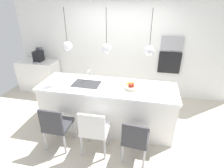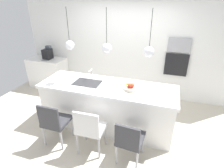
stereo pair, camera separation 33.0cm
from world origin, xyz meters
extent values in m
plane|color=beige|center=(0.00, 0.00, 0.00)|extent=(6.60, 6.60, 0.00)
cube|color=white|center=(0.00, 1.65, 1.30)|extent=(6.00, 0.10, 2.60)
cube|color=white|center=(0.00, 0.00, 0.45)|extent=(2.69, 0.84, 0.89)
cube|color=white|center=(0.00, 0.00, 0.92)|extent=(2.75, 0.90, 0.06)
cube|color=#2D2D30|center=(-0.44, 0.00, 0.95)|extent=(0.56, 0.40, 0.02)
cylinder|color=silver|center=(-0.44, 0.24, 1.06)|extent=(0.02, 0.02, 0.22)
cylinder|color=silver|center=(-0.44, 0.16, 1.16)|extent=(0.02, 0.16, 0.02)
cylinder|color=beige|center=(0.50, -0.03, 0.98)|extent=(0.28, 0.28, 0.06)
sphere|color=red|center=(0.51, -0.06, 1.04)|extent=(0.07, 0.07, 0.07)
sphere|color=#B22D1E|center=(0.47, -0.07, 1.04)|extent=(0.08, 0.08, 0.08)
sphere|color=#B22D1E|center=(0.51, -0.06, 1.04)|extent=(0.08, 0.08, 0.08)
sphere|color=orange|center=(0.51, 0.01, 1.04)|extent=(0.07, 0.07, 0.07)
ellipsoid|color=yellow|center=(0.45, -0.01, 1.06)|extent=(0.19, 0.07, 0.07)
cube|color=white|center=(-2.40, 1.28, 0.45)|extent=(1.10, 0.60, 0.89)
cube|color=black|center=(-2.32, 1.28, 1.04)|extent=(0.20, 0.28, 0.30)
cube|color=gray|center=(-2.32, 1.11, 0.91)|extent=(0.16, 0.08, 0.02)
cube|color=#4C515B|center=(-2.32, 1.36, 1.23)|extent=(0.14, 0.11, 0.08)
cube|color=#9E9EA3|center=(1.30, 1.58, 1.51)|extent=(0.54, 0.08, 0.34)
cube|color=black|center=(1.30, 1.58, 1.01)|extent=(0.56, 0.08, 0.56)
cube|color=#333338|center=(-0.73, -0.76, 0.45)|extent=(0.43, 0.46, 0.06)
cube|color=#333338|center=(-0.73, -0.97, 0.69)|extent=(0.41, 0.04, 0.41)
cylinder|color=#B2B2B7|center=(-0.55, -0.56, 0.21)|extent=(0.04, 0.04, 0.42)
cylinder|color=#B2B2B7|center=(-0.92, -0.56, 0.21)|extent=(0.04, 0.04, 0.42)
cylinder|color=#B2B2B7|center=(-0.55, -0.96, 0.21)|extent=(0.04, 0.04, 0.42)
cylinder|color=#B2B2B7|center=(-0.92, -0.96, 0.21)|extent=(0.04, 0.04, 0.42)
cube|color=silver|center=(-0.04, -0.76, 0.47)|extent=(0.48, 0.43, 0.06)
cube|color=silver|center=(-0.03, -0.95, 0.70)|extent=(0.44, 0.05, 0.40)
cylinder|color=#B2B2B7|center=(0.16, -0.58, 0.22)|extent=(0.04, 0.04, 0.44)
cylinder|color=#B2B2B7|center=(-0.25, -0.59, 0.22)|extent=(0.04, 0.04, 0.44)
cylinder|color=#B2B2B7|center=(0.17, -0.93, 0.22)|extent=(0.04, 0.04, 0.44)
cylinder|color=#B2B2B7|center=(-0.24, -0.95, 0.22)|extent=(0.04, 0.04, 0.44)
cube|color=#333338|center=(0.67, -0.76, 0.43)|extent=(0.45, 0.50, 0.06)
cube|color=#333338|center=(0.66, -0.98, 0.65)|extent=(0.39, 0.07, 0.37)
cylinder|color=#B2B2B7|center=(0.86, -0.57, 0.20)|extent=(0.04, 0.04, 0.40)
cylinder|color=#B2B2B7|center=(0.51, -0.54, 0.20)|extent=(0.04, 0.04, 0.40)
cylinder|color=#B2B2B7|center=(0.83, -0.98, 0.20)|extent=(0.04, 0.04, 0.40)
cylinder|color=#B2B2B7|center=(0.48, -0.95, 0.20)|extent=(0.04, 0.04, 0.40)
sphere|color=silver|center=(-0.76, 0.00, 1.71)|extent=(0.18, 0.18, 0.18)
cylinder|color=black|center=(-0.76, 0.00, 2.10)|extent=(0.01, 0.01, 0.60)
sphere|color=silver|center=(0.00, 0.00, 1.71)|extent=(0.18, 0.18, 0.18)
cylinder|color=black|center=(0.00, 0.00, 2.10)|extent=(0.01, 0.01, 0.60)
sphere|color=silver|center=(0.76, 0.00, 1.71)|extent=(0.18, 0.18, 0.18)
cylinder|color=black|center=(0.76, 0.00, 2.10)|extent=(0.01, 0.01, 0.60)
camera|label=1|loc=(0.77, -3.12, 2.53)|focal=28.81mm
camera|label=2|loc=(1.09, -3.04, 2.53)|focal=28.81mm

